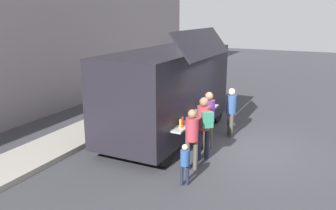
{
  "coord_description": "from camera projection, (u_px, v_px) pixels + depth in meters",
  "views": [
    {
      "loc": [
        -9.88,
        -2.31,
        4.0
      ],
      "look_at": [
        -0.74,
        2.05,
        1.3
      ],
      "focal_mm": 37.09,
      "sensor_mm": 36.0,
      "label": 1
    }
  ],
  "objects": [
    {
      "name": "curb_strip",
      "position": [
        15.0,
        165.0,
        9.26
      ],
      "size": [
        28.0,
        1.6,
        0.15
      ],
      "primitive_type": "cube",
      "color": "#9E998E",
      "rests_on": "ground"
    },
    {
      "name": "child_near_queue",
      "position": [
        185.0,
        161.0,
        8.17
      ],
      "size": [
        0.21,
        0.21,
        1.04
      ],
      "rotation": [
        0.0,
        0.0,
        0.56
      ],
      "color": "#1E233A",
      "rests_on": "ground"
    },
    {
      "name": "customer_front_ordering",
      "position": [
        208.0,
        115.0,
        10.33
      ],
      "size": [
        0.57,
        0.38,
        1.75
      ],
      "rotation": [
        0.0,
        0.0,
        1.21
      ],
      "color": "#4F483F",
      "rests_on": "ground"
    },
    {
      "name": "customer_mid_with_backpack",
      "position": [
        204.0,
        122.0,
        9.51
      ],
      "size": [
        0.56,
        0.54,
        1.78
      ],
      "rotation": [
        0.0,
        0.0,
        0.69
      ],
      "color": "#202337",
      "rests_on": "ground"
    },
    {
      "name": "ground_plane",
      "position": [
        239.0,
        148.0,
        10.61
      ],
      "size": [
        60.0,
        60.0,
        0.0
      ],
      "primitive_type": "plane",
      "color": "#38383D"
    },
    {
      "name": "customer_extra_browsing",
      "position": [
        231.0,
        108.0,
        11.39
      ],
      "size": [
        0.33,
        0.33,
        1.63
      ],
      "rotation": [
        0.0,
        0.0,
        2.2
      ],
      "color": "#49463F",
      "rests_on": "ground"
    },
    {
      "name": "trash_bin",
      "position": [
        157.0,
        94.0,
        15.78
      ],
      "size": [
        0.6,
        0.6,
        0.86
      ],
      "primitive_type": "cylinder",
      "color": "#305C36",
      "rests_on": "ground"
    },
    {
      "name": "customer_rear_waiting",
      "position": [
        192.0,
        134.0,
        8.92
      ],
      "size": [
        0.33,
        0.33,
        1.64
      ],
      "rotation": [
        0.0,
        0.0,
        0.62
      ],
      "color": "#4C4643",
      "rests_on": "ground"
    },
    {
      "name": "food_truck_main",
      "position": [
        168.0,
        90.0,
        11.27
      ],
      "size": [
        5.75,
        2.86,
        3.55
      ],
      "rotation": [
        0.0,
        0.0,
        -0.01
      ],
      "color": "black",
      "rests_on": "ground"
    }
  ]
}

